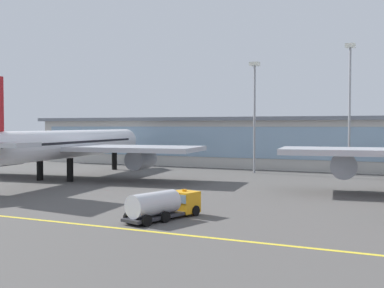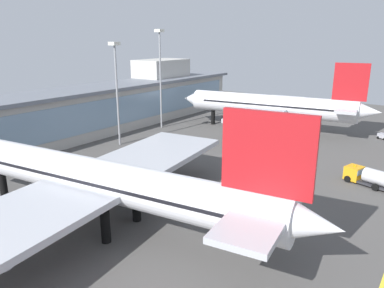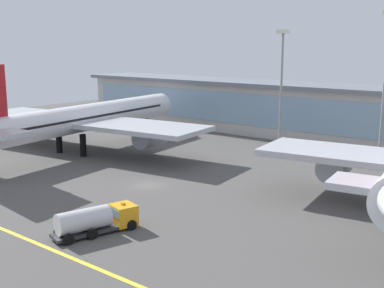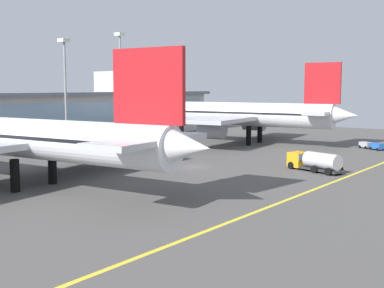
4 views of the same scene
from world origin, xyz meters
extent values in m
plane|color=#514F4C|center=(0.00, 0.00, 0.00)|extent=(180.00, 180.00, 0.00)
cube|color=beige|center=(0.00, 46.46, 5.26)|extent=(114.22, 12.00, 10.51)
cube|color=#84A3BC|center=(0.00, 40.41, 5.78)|extent=(109.66, 0.20, 6.73)
cube|color=slate|center=(0.00, 46.46, 10.91)|extent=(117.22, 14.00, 0.80)
cube|color=beige|center=(34.27, 48.46, 13.51)|extent=(16.00, 10.00, 6.00)
cylinder|color=black|center=(-27.38, 5.42, 1.96)|extent=(1.10, 1.10, 3.92)
cylinder|color=black|center=(-21.54, 6.15, 1.96)|extent=(1.10, 1.10, 3.92)
cylinder|color=black|center=(-27.23, 27.95, 1.96)|extent=(1.10, 1.10, 3.92)
cylinder|color=white|center=(-24.94, 9.64, 6.13)|extent=(10.90, 48.79, 4.90)
cone|color=white|center=(-21.71, -16.15, 6.50)|extent=(4.81, 5.87, 4.17)
cube|color=black|center=(-24.94, 9.64, 6.50)|extent=(9.98, 41.08, 0.39)
cube|color=#B7BAC1|center=(-24.94, 9.64, 5.52)|extent=(49.21, 17.54, 0.78)
cylinder|color=#999EA8|center=(-11.79, 13.05, 3.58)|extent=(4.19, 6.69, 3.43)
cube|color=red|center=(-22.29, -11.56, 12.50)|extent=(1.67, 8.74, 7.85)
cube|color=#B7BAC1|center=(-22.29, -11.56, 6.86)|extent=(15.95, 7.21, 0.63)
cylinder|color=black|center=(30.40, 8.54, 2.08)|extent=(1.10, 1.10, 4.16)
cylinder|color=black|center=(36.57, 9.40, 2.08)|extent=(1.10, 1.10, 4.16)
cylinder|color=black|center=(30.87, 27.62, 2.08)|extent=(1.10, 1.10, 4.16)
cylinder|color=silver|center=(33.03, 12.21, 6.49)|extent=(10.83, 41.26, 5.20)
cone|color=silver|center=(29.97, 34.02, 6.49)|extent=(5.54, 5.32, 4.94)
cone|color=silver|center=(36.13, -9.85, 6.88)|extent=(5.17, 6.27, 4.42)
cube|color=#84A3BC|center=(30.42, 30.86, 7.40)|extent=(4.36, 4.14, 1.56)
cube|color=black|center=(33.03, 12.21, 6.88)|extent=(9.97, 34.78, 0.42)
cube|color=#B7BAC1|center=(33.03, 12.21, 5.84)|extent=(40.15, 15.17, 0.83)
cylinder|color=#999EA8|center=(21.97, 12.15, 3.79)|extent=(4.34, 5.77, 3.64)
cylinder|color=#999EA8|center=(43.69, 15.20, 3.79)|extent=(4.34, 5.77, 3.64)
cube|color=red|center=(35.53, -5.62, 13.25)|extent=(1.64, 7.38, 8.31)
cube|color=#B7BAC1|center=(35.53, -5.62, 7.27)|extent=(13.04, 6.20, 0.67)
cylinder|color=black|center=(7.98, -12.79, 0.55)|extent=(0.59, 1.14, 1.10)
cylinder|color=black|center=(10.48, -13.51, 0.55)|extent=(0.59, 1.14, 1.10)
cylinder|color=black|center=(6.73, -17.12, 0.55)|extent=(0.59, 1.14, 1.10)
cylinder|color=black|center=(9.23, -17.83, 0.55)|extent=(0.59, 1.14, 1.10)
cube|color=#2D2D33|center=(8.03, -17.30, 0.45)|extent=(4.34, 7.91, 0.30)
cube|color=orange|center=(9.15, -13.41, 1.40)|extent=(3.14, 2.97, 2.20)
cube|color=#84A3BC|center=(9.15, -13.41, 1.88)|extent=(3.07, 3.03, 0.88)
cylinder|color=silver|center=(7.88, -17.82, 1.75)|extent=(3.75, 6.00, 2.30)
cube|color=orange|center=(9.15, -13.41, 2.62)|extent=(0.30, 0.40, 0.20)
cylinder|color=black|center=(39.60, -13.49, 0.30)|extent=(0.44, 0.61, 0.60)
cylinder|color=black|center=(41.71, -12.70, 0.30)|extent=(0.44, 0.61, 0.60)
cylinder|color=black|center=(40.38, -12.00, 0.30)|extent=(0.44, 0.61, 0.60)
cube|color=#A8A8B2|center=(40.65, -13.09, 0.80)|extent=(2.44, 2.82, 1.00)
cylinder|color=gray|center=(2.02, 33.75, 10.62)|extent=(0.44, 0.44, 21.24)
cube|color=silver|center=(2.02, 33.75, 21.59)|extent=(1.80, 1.80, 0.70)
cylinder|color=gray|center=(19.77, 36.62, 12.04)|extent=(0.44, 0.44, 24.08)
cube|color=silver|center=(19.77, 36.62, 24.43)|extent=(1.80, 1.80, 0.70)
camera|label=1|loc=(31.27, -59.65, 9.46)|focal=45.74mm
camera|label=2|loc=(-52.26, -24.39, 22.65)|focal=34.29mm
camera|label=3|loc=(46.81, -48.63, 19.46)|focal=46.60mm
camera|label=4|loc=(-59.45, -46.48, 12.36)|focal=45.84mm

